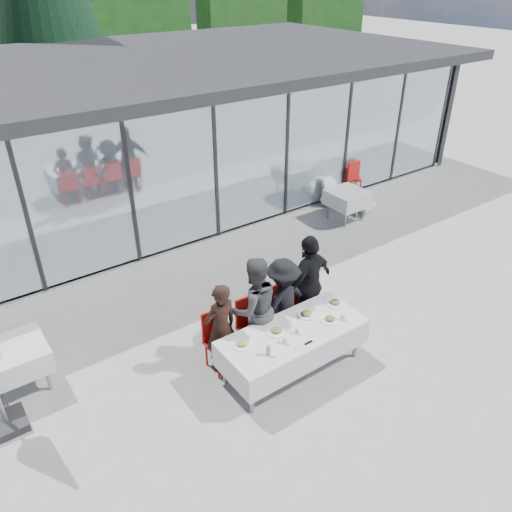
{
  "coord_description": "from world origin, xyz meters",
  "views": [
    {
      "loc": [
        -4.15,
        -4.76,
        5.45
      ],
      "look_at": [
        0.09,
        1.2,
        1.14
      ],
      "focal_mm": 35.0,
      "sensor_mm": 36.0,
      "label": 1
    }
  ],
  "objects_px": {
    "diner_chair_b": "(251,322)",
    "spare_chair_a": "(349,174)",
    "diner_c": "(282,301)",
    "diner_d": "(309,284)",
    "diner_b": "(254,308)",
    "diner_chair_d": "(305,299)",
    "juice_bottle": "(268,350)",
    "dining_table": "(293,342)",
    "diner_chair_c": "(279,310)",
    "diner_a": "(221,328)",
    "plate_d": "(335,303)",
    "plate_a": "(242,344)",
    "spare_table_right": "(347,198)",
    "plate_b": "(276,331)",
    "diner_chair_a": "(219,337)",
    "plate_extra": "(330,319)",
    "lounger": "(343,197)",
    "plate_c": "(307,314)",
    "spare_table_left": "(16,357)",
    "spare_chair_b": "(350,176)",
    "folded_eyeglasses": "(309,343)"
  },
  "relations": [
    {
      "from": "plate_c",
      "to": "plate_extra",
      "type": "xyz_separation_m",
      "value": [
        0.21,
        -0.3,
        0.0
      ]
    },
    {
      "from": "diner_b",
      "to": "plate_c",
      "type": "height_order",
      "value": "diner_b"
    },
    {
      "from": "plate_b",
      "to": "spare_chair_a",
      "type": "height_order",
      "value": "spare_chair_a"
    },
    {
      "from": "spare_chair_a",
      "to": "plate_b",
      "type": "bearing_deg",
      "value": -143.12
    },
    {
      "from": "plate_b",
      "to": "spare_chair_a",
      "type": "bearing_deg",
      "value": 36.88
    },
    {
      "from": "diner_chair_c",
      "to": "diner_chair_d",
      "type": "xyz_separation_m",
      "value": [
        0.56,
        0.0,
        0.0
      ]
    },
    {
      "from": "diner_chair_a",
      "to": "diner_chair_c",
      "type": "distance_m",
      "value": 1.16
    },
    {
      "from": "diner_chair_d",
      "to": "plate_d",
      "type": "height_order",
      "value": "diner_chair_d"
    },
    {
      "from": "juice_bottle",
      "to": "dining_table",
      "type": "bearing_deg",
      "value": 18.24
    },
    {
      "from": "plate_c",
      "to": "spare_chair_a",
      "type": "height_order",
      "value": "spare_chair_a"
    },
    {
      "from": "diner_chair_b",
      "to": "juice_bottle",
      "type": "height_order",
      "value": "diner_chair_b"
    },
    {
      "from": "dining_table",
      "to": "plate_c",
      "type": "xyz_separation_m",
      "value": [
        0.4,
        0.18,
        0.24
      ]
    },
    {
      "from": "diner_a",
      "to": "diner_b",
      "type": "distance_m",
      "value": 0.62
    },
    {
      "from": "spare_table_left",
      "to": "spare_table_right",
      "type": "height_order",
      "value": "same"
    },
    {
      "from": "plate_c",
      "to": "spare_chair_a",
      "type": "relative_size",
      "value": 0.3
    },
    {
      "from": "plate_a",
      "to": "plate_d",
      "type": "relative_size",
      "value": 1.0
    },
    {
      "from": "spare_table_right",
      "to": "spare_chair_a",
      "type": "xyz_separation_m",
      "value": [
        1.2,
        1.15,
        -0.02
      ]
    },
    {
      "from": "diner_chair_b",
      "to": "lounger",
      "type": "bearing_deg",
      "value": 31.89
    },
    {
      "from": "spare_chair_b",
      "to": "diner_d",
      "type": "bearing_deg",
      "value": -141.46
    },
    {
      "from": "diner_a",
      "to": "plate_d",
      "type": "xyz_separation_m",
      "value": [
        1.82,
        -0.53,
        0.01
      ]
    },
    {
      "from": "diner_chair_d",
      "to": "spare_chair_b",
      "type": "bearing_deg",
      "value": 37.96
    },
    {
      "from": "diner_chair_b",
      "to": "spare_chair_a",
      "type": "xyz_separation_m",
      "value": [
        5.83,
        3.74,
        0.0
      ]
    },
    {
      "from": "diner_b",
      "to": "diner_chair_c",
      "type": "height_order",
      "value": "diner_b"
    },
    {
      "from": "plate_d",
      "to": "lounger",
      "type": "xyz_separation_m",
      "value": [
        3.88,
        3.77,
        -0.52
      ]
    },
    {
      "from": "plate_a",
      "to": "juice_bottle",
      "type": "xyz_separation_m",
      "value": [
        0.19,
        -0.38,
        0.06
      ]
    },
    {
      "from": "diner_a",
      "to": "juice_bottle",
      "type": "xyz_separation_m",
      "value": [
        0.23,
        -0.88,
        0.07
      ]
    },
    {
      "from": "plate_c",
      "to": "spare_table_right",
      "type": "height_order",
      "value": "plate_c"
    },
    {
      "from": "dining_table",
      "to": "juice_bottle",
      "type": "xyz_separation_m",
      "value": [
        -0.62,
        -0.2,
        0.3
      ]
    },
    {
      "from": "diner_chair_b",
      "to": "spare_chair_b",
      "type": "xyz_separation_m",
      "value": [
        5.75,
        3.61,
        0.0
      ]
    },
    {
      "from": "diner_a",
      "to": "plate_a",
      "type": "bearing_deg",
      "value": 91.8
    },
    {
      "from": "plate_a",
      "to": "spare_chair_a",
      "type": "xyz_separation_m",
      "value": [
        6.39,
        4.31,
        -0.24
      ]
    },
    {
      "from": "diner_chair_a",
      "to": "plate_extra",
      "type": "xyz_separation_m",
      "value": [
        1.46,
        -0.87,
        0.24
      ]
    },
    {
      "from": "diner_chair_a",
      "to": "juice_bottle",
      "type": "height_order",
      "value": "diner_chair_a"
    },
    {
      "from": "diner_chair_c",
      "to": "folded_eyeglasses",
      "type": "xyz_separation_m",
      "value": [
        -0.31,
        -1.09,
        0.22
      ]
    },
    {
      "from": "diner_b",
      "to": "diner_c",
      "type": "relative_size",
      "value": 1.14
    },
    {
      "from": "plate_c",
      "to": "folded_eyeglasses",
      "type": "xyz_separation_m",
      "value": [
        -0.4,
        -0.52,
        -0.02
      ]
    },
    {
      "from": "lounger",
      "to": "spare_chair_a",
      "type": "bearing_deg",
      "value": 37.81
    },
    {
      "from": "diner_c",
      "to": "spare_table_left",
      "type": "height_order",
      "value": "diner_c"
    },
    {
      "from": "diner_b",
      "to": "diner_chair_d",
      "type": "xyz_separation_m",
      "value": [
        1.11,
        0.08,
        -0.33
      ]
    },
    {
      "from": "diner_chair_b",
      "to": "plate_d",
      "type": "xyz_separation_m",
      "value": [
        1.21,
        -0.61,
        0.24
      ]
    },
    {
      "from": "diner_a",
      "to": "plate_a",
      "type": "height_order",
      "value": "diner_a"
    },
    {
      "from": "plate_a",
      "to": "plate_extra",
      "type": "xyz_separation_m",
      "value": [
        1.42,
        -0.3,
        0.0
      ]
    },
    {
      "from": "diner_chair_a",
      "to": "spare_chair_b",
      "type": "relative_size",
      "value": 1.0
    },
    {
      "from": "spare_table_left",
      "to": "diner_c",
      "type": "bearing_deg",
      "value": -19.76
    },
    {
      "from": "plate_extra",
      "to": "spare_chair_a",
      "type": "height_order",
      "value": "spare_chair_a"
    },
    {
      "from": "diner_b",
      "to": "plate_a",
      "type": "distance_m",
      "value": 0.76
    },
    {
      "from": "diner_chair_b",
      "to": "diner_chair_c",
      "type": "bearing_deg",
      "value": 0.0
    },
    {
      "from": "diner_c",
      "to": "diner_d",
      "type": "height_order",
      "value": "diner_d"
    },
    {
      "from": "diner_chair_b",
      "to": "diner_d",
      "type": "distance_m",
      "value": 1.17
    },
    {
      "from": "juice_bottle",
      "to": "spare_chair_b",
      "type": "xyz_separation_m",
      "value": [
        6.12,
        4.57,
        -0.3
      ]
    }
  ]
}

